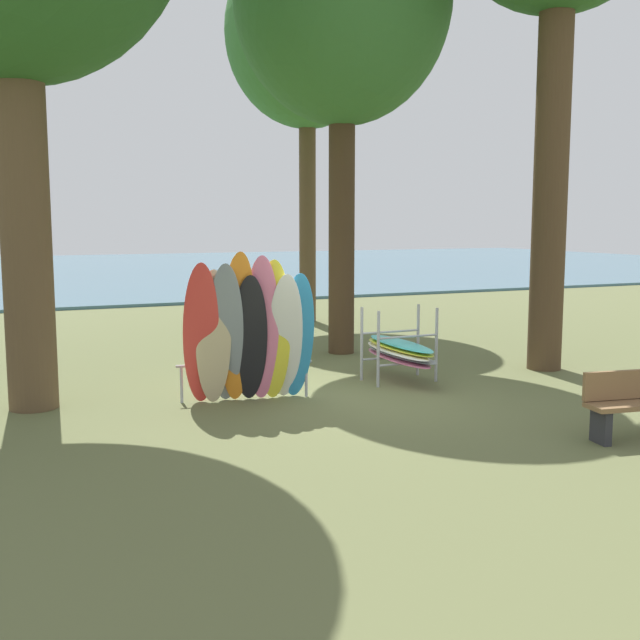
{
  "coord_description": "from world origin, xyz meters",
  "views": [
    {
      "loc": [
        -5.0,
        -10.33,
        2.71
      ],
      "look_at": [
        -0.05,
        1.02,
        1.1
      ],
      "focal_mm": 43.42,
      "sensor_mm": 36.0,
      "label": 1
    }
  ],
  "objects_px": {
    "tree_far_right_back": "(307,34)",
    "park_bench": "(638,403)",
    "board_storage_rack": "(399,350)",
    "tree_mid_behind": "(342,0)",
    "leaning_board_pile": "(249,334)"
  },
  "relations": [
    {
      "from": "tree_far_right_back",
      "to": "board_storage_rack",
      "type": "relative_size",
      "value": 4.68
    },
    {
      "from": "tree_mid_behind",
      "to": "board_storage_rack",
      "type": "distance_m",
      "value": 7.05
    },
    {
      "from": "tree_mid_behind",
      "to": "leaning_board_pile",
      "type": "relative_size",
      "value": 4.16
    },
    {
      "from": "tree_mid_behind",
      "to": "board_storage_rack",
      "type": "bearing_deg",
      "value": -95.8
    },
    {
      "from": "tree_mid_behind",
      "to": "park_bench",
      "type": "xyz_separation_m",
      "value": [
        0.7,
        -7.18,
        -6.48
      ]
    },
    {
      "from": "tree_mid_behind",
      "to": "park_bench",
      "type": "relative_size",
      "value": 6.54
    },
    {
      "from": "board_storage_rack",
      "to": "tree_mid_behind",
      "type": "bearing_deg",
      "value": 84.2
    },
    {
      "from": "leaning_board_pile",
      "to": "park_bench",
      "type": "xyz_separation_m",
      "value": [
        3.82,
        -3.72,
        -0.59
      ]
    },
    {
      "from": "tree_mid_behind",
      "to": "leaning_board_pile",
      "type": "xyz_separation_m",
      "value": [
        -3.12,
        -3.46,
        -5.9
      ]
    },
    {
      "from": "tree_far_right_back",
      "to": "park_bench",
      "type": "relative_size",
      "value": 6.88
    },
    {
      "from": "leaning_board_pile",
      "to": "board_storage_rack",
      "type": "distance_m",
      "value": 2.92
    },
    {
      "from": "tree_far_right_back",
      "to": "park_bench",
      "type": "xyz_separation_m",
      "value": [
        -0.59,
        -12.05,
        -6.99
      ]
    },
    {
      "from": "tree_far_right_back",
      "to": "board_storage_rack",
      "type": "distance_m",
      "value": 10.55
    },
    {
      "from": "tree_mid_behind",
      "to": "leaning_board_pile",
      "type": "distance_m",
      "value": 7.51
    },
    {
      "from": "board_storage_rack",
      "to": "tree_far_right_back",
      "type": "bearing_deg",
      "value": 78.49
    }
  ]
}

